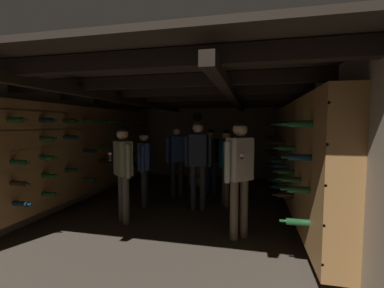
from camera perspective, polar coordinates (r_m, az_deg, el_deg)
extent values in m
plane|color=#473D33|center=(5.49, -2.00, -13.56)|extent=(8.40, 8.40, 0.00)
cube|color=gray|center=(8.40, 3.68, 0.84)|extent=(4.72, 0.06, 2.35)
cube|color=gray|center=(6.27, -23.09, -0.69)|extent=(0.06, 6.40, 2.35)
cube|color=gray|center=(5.16, 23.82, -1.71)|extent=(0.06, 6.40, 2.35)
cube|color=black|center=(5.27, -2.07, 11.91)|extent=(4.72, 6.52, 0.06)
cube|color=black|center=(2.68, -18.50, 16.49)|extent=(4.60, 0.14, 0.16)
cube|color=black|center=(3.67, -9.09, 13.29)|extent=(4.60, 0.14, 0.16)
cube|color=black|center=(4.72, -3.87, 11.32)|extent=(4.60, 0.14, 0.16)
cube|color=black|center=(5.79, -0.61, 10.02)|extent=(4.60, 0.14, 0.16)
cube|color=black|center=(6.88, 1.61, 9.12)|extent=(4.60, 0.14, 0.16)
cube|color=black|center=(7.98, 3.22, 8.45)|extent=(4.60, 0.14, 0.16)
cube|color=black|center=(5.60, -12.48, 8.99)|extent=(0.12, 6.40, 0.12)
cube|color=black|center=(5.07, 9.45, 9.53)|extent=(0.12, 6.40, 0.12)
cylinder|color=white|center=(8.41, 1.24, 5.94)|extent=(0.27, 0.02, 0.27)
cylinder|color=#2D2314|center=(8.39, 1.23, 5.95)|extent=(0.30, 0.01, 0.30)
cube|color=black|center=(8.39, 1.22, 5.95)|extent=(0.08, 0.01, 0.08)
cube|color=black|center=(8.39, 1.22, 5.95)|extent=(0.14, 0.01, 0.07)
cube|color=olive|center=(6.28, -20.87, -0.84)|extent=(0.32, 5.50, 1.80)
cylinder|color=#0F2838|center=(4.56, -33.56, -10.81)|extent=(0.28, 0.07, 0.07)
cylinder|color=#0F2838|center=(4.44, -31.97, -11.15)|extent=(0.07, 0.03, 0.03)
cylinder|color=#194723|center=(4.93, -29.00, -9.54)|extent=(0.28, 0.07, 0.07)
cylinder|color=#194723|center=(4.81, -27.43, -9.80)|extent=(0.07, 0.03, 0.03)
cylinder|color=#194723|center=(5.77, -21.60, -7.32)|extent=(0.28, 0.07, 0.07)
cylinder|color=#194723|center=(5.68, -20.13, -7.47)|extent=(0.07, 0.03, 0.03)
cylinder|color=#0F2838|center=(6.69, -16.21, -5.61)|extent=(0.28, 0.07, 0.07)
cylinder|color=#0F2838|center=(6.61, -14.88, -5.70)|extent=(0.07, 0.03, 0.03)
cylinder|color=black|center=(7.16, -14.11, -4.93)|extent=(0.28, 0.07, 0.07)
cylinder|color=black|center=(7.08, -12.84, -5.00)|extent=(0.07, 0.03, 0.03)
cylinder|color=#143819|center=(7.66, -12.18, -4.29)|extent=(0.28, 0.07, 0.07)
cylinder|color=#143819|center=(7.59, -10.98, -4.35)|extent=(0.07, 0.03, 0.03)
cylinder|color=#143819|center=(8.16, -10.53, -3.75)|extent=(0.28, 0.07, 0.07)
cylinder|color=#143819|center=(8.09, -9.40, -3.80)|extent=(0.07, 0.03, 0.03)
cylinder|color=black|center=(4.48, -33.92, -7.15)|extent=(0.28, 0.07, 0.07)
cylinder|color=black|center=(4.36, -32.33, -7.40)|extent=(0.07, 0.03, 0.03)
cylinder|color=#194723|center=(4.88, -29.00, -6.07)|extent=(0.28, 0.07, 0.07)
cylinder|color=#194723|center=(4.77, -27.43, -6.25)|extent=(0.07, 0.03, 0.03)
cylinder|color=#143819|center=(5.29, -25.08, -5.17)|extent=(0.28, 0.07, 0.07)
cylinder|color=#143819|center=(5.18, -23.55, -5.31)|extent=(0.07, 0.03, 0.03)
cylinder|color=black|center=(6.17, -18.84, -3.69)|extent=(0.28, 0.07, 0.07)
cylinder|color=black|center=(6.08, -17.44, -3.77)|extent=(0.07, 0.03, 0.03)
cylinder|color=black|center=(7.13, -14.12, -2.53)|extent=(0.28, 0.07, 0.07)
cylinder|color=black|center=(7.05, -12.86, -2.59)|extent=(0.07, 0.03, 0.03)
cylinder|color=#194723|center=(7.62, -12.24, -2.07)|extent=(0.28, 0.07, 0.07)
cylinder|color=#194723|center=(7.54, -11.03, -2.11)|extent=(0.07, 0.03, 0.03)
cylinder|color=#194723|center=(4.45, -33.89, -3.32)|extent=(0.28, 0.07, 0.07)
cylinder|color=#194723|center=(4.32, -32.30, -3.45)|extent=(0.07, 0.03, 0.03)
cylinder|color=#194723|center=(4.82, -29.30, -2.60)|extent=(0.28, 0.07, 0.07)
cylinder|color=#194723|center=(4.71, -27.72, -2.70)|extent=(0.07, 0.03, 0.03)
cylinder|color=#0F2838|center=(5.69, -21.77, -1.38)|extent=(0.28, 0.07, 0.07)
cylinder|color=#0F2838|center=(5.59, -20.29, -1.43)|extent=(0.07, 0.03, 0.03)
cylinder|color=#194723|center=(6.13, -18.91, -0.91)|extent=(0.28, 0.07, 0.07)
cylinder|color=#194723|center=(6.04, -17.50, -0.95)|extent=(0.07, 0.03, 0.03)
cylinder|color=#0F2838|center=(6.61, -16.37, -0.49)|extent=(0.28, 0.07, 0.07)
cylinder|color=#0F2838|center=(6.52, -15.03, -0.52)|extent=(0.07, 0.03, 0.03)
cylinder|color=#194723|center=(7.58, -12.30, 0.18)|extent=(0.28, 0.07, 0.07)
cylinder|color=#194723|center=(7.51, -11.10, 0.16)|extent=(0.07, 0.03, 0.03)
cylinder|color=#194723|center=(4.81, -29.29, 0.98)|extent=(0.28, 0.07, 0.07)
cylinder|color=#194723|center=(4.69, -27.71, 0.96)|extent=(0.07, 0.03, 0.03)
cylinder|color=#0F2838|center=(5.22, -25.33, 1.33)|extent=(0.28, 0.07, 0.07)
cylinder|color=#0F2838|center=(5.11, -23.79, 1.33)|extent=(0.07, 0.03, 0.03)
cylinder|color=#194723|center=(7.09, -14.19, 2.29)|extent=(0.28, 0.07, 0.07)
cylinder|color=#194723|center=(7.01, -12.92, 2.30)|extent=(0.07, 0.03, 0.03)
cylinder|color=#194723|center=(7.58, -12.29, 2.45)|extent=(0.28, 0.07, 0.07)
cylinder|color=#194723|center=(7.51, -11.08, 2.45)|extent=(0.07, 0.03, 0.03)
cylinder|color=black|center=(8.07, -10.64, 2.58)|extent=(0.28, 0.07, 0.07)
cylinder|color=black|center=(8.01, -9.50, 2.58)|extent=(0.07, 0.03, 0.03)
cylinder|color=#194723|center=(4.40, -34.40, 4.42)|extent=(0.28, 0.07, 0.07)
cylinder|color=#194723|center=(4.28, -32.81, 4.52)|extent=(0.07, 0.03, 0.03)
cylinder|color=#0F2838|center=(4.81, -29.42, 4.55)|extent=(0.28, 0.07, 0.07)
cylinder|color=#0F2838|center=(4.69, -27.84, 4.63)|extent=(0.07, 0.03, 0.03)
cylinder|color=#143819|center=(5.22, -25.36, 4.63)|extent=(0.28, 0.07, 0.07)
cylinder|color=#143819|center=(5.12, -23.82, 4.69)|extent=(0.07, 0.03, 0.03)
cylinder|color=#194723|center=(5.67, -21.91, 4.68)|extent=(0.28, 0.07, 0.07)
cylinder|color=#194723|center=(5.57, -20.42, 4.73)|extent=(0.07, 0.03, 0.03)
cylinder|color=#194723|center=(6.12, -19.01, 4.70)|extent=(0.28, 0.07, 0.07)
cylinder|color=#194723|center=(6.02, -17.60, 4.74)|extent=(0.07, 0.03, 0.03)
cylinder|color=#143819|center=(6.59, -16.45, 4.72)|extent=(0.28, 0.07, 0.07)
cylinder|color=#143819|center=(6.51, -15.10, 4.75)|extent=(0.07, 0.03, 0.03)
cylinder|color=black|center=(7.07, -14.27, 4.72)|extent=(0.28, 0.07, 0.07)
cylinder|color=black|center=(7.00, -12.99, 4.75)|extent=(0.07, 0.03, 0.03)
cylinder|color=#194723|center=(7.58, -12.33, 4.72)|extent=(0.28, 0.07, 0.07)
cylinder|color=#194723|center=(7.50, -11.11, 4.74)|extent=(0.07, 0.03, 0.03)
cylinder|color=#194723|center=(8.06, -10.72, 4.71)|extent=(0.28, 0.07, 0.07)
cylinder|color=#194723|center=(7.99, -9.56, 4.73)|extent=(0.07, 0.03, 0.03)
cube|color=olive|center=(6.31, -19.55, -7.68)|extent=(0.02, 5.50, 0.02)
cube|color=olive|center=(6.25, -19.62, -4.99)|extent=(0.02, 5.50, 0.02)
cube|color=olive|center=(6.21, -19.69, -2.25)|extent=(0.02, 5.50, 0.02)
cube|color=olive|center=(6.19, -19.76, 0.51)|extent=(0.02, 5.50, 0.02)
cube|color=olive|center=(6.18, -19.83, 3.28)|extent=(0.02, 5.50, 0.02)
cube|color=olive|center=(6.18, -19.90, 6.06)|extent=(0.02, 5.50, 0.02)
cube|color=olive|center=(5.28, 21.48, -1.79)|extent=(0.32, 5.50, 1.80)
cylinder|color=#194723|center=(3.22, 22.44, -15.53)|extent=(0.28, 0.07, 0.07)
cylinder|color=#194723|center=(3.19, 19.22, -15.59)|extent=(0.07, 0.03, 0.03)
cylinder|color=black|center=(4.28, 19.95, -10.50)|extent=(0.28, 0.07, 0.07)
cylinder|color=black|center=(4.26, 17.57, -10.50)|extent=(0.07, 0.03, 0.03)
cylinder|color=#0F2838|center=(4.78, 19.19, -8.91)|extent=(0.28, 0.07, 0.07)
cylinder|color=#0F2838|center=(4.76, 17.07, -8.90)|extent=(0.07, 0.03, 0.03)
cylinder|color=#194723|center=(5.33, 18.53, -7.54)|extent=(0.28, 0.07, 0.07)
cylinder|color=#194723|center=(5.31, 16.64, -7.53)|extent=(0.07, 0.03, 0.03)
cylinder|color=black|center=(6.40, 17.59, -5.54)|extent=(0.28, 0.07, 0.07)
cylinder|color=black|center=(6.39, 16.02, -5.53)|extent=(0.07, 0.03, 0.03)
cylinder|color=black|center=(6.95, 17.23, -4.77)|extent=(0.28, 0.07, 0.07)
cylinder|color=black|center=(6.93, 15.78, -4.76)|extent=(0.07, 0.03, 0.03)
cylinder|color=#0F2838|center=(7.48, 16.92, -4.13)|extent=(0.28, 0.07, 0.07)
cylinder|color=#0F2838|center=(7.47, 15.58, -4.11)|extent=(0.07, 0.03, 0.03)
cylinder|color=#194723|center=(3.13, 22.59, -9.22)|extent=(0.28, 0.07, 0.07)
cylinder|color=#194723|center=(3.10, 19.36, -9.24)|extent=(0.07, 0.03, 0.03)
cylinder|color=#143819|center=(3.65, 21.16, -7.25)|extent=(0.28, 0.07, 0.07)
cylinder|color=#143819|center=(3.63, 18.41, -7.24)|extent=(0.07, 0.03, 0.03)
cylinder|color=#143819|center=(4.19, 20.10, -5.77)|extent=(0.28, 0.07, 0.07)
cylinder|color=#143819|center=(4.17, 17.70, -5.75)|extent=(0.07, 0.03, 0.03)
cylinder|color=#0F2838|center=(4.72, 19.29, -4.63)|extent=(0.28, 0.07, 0.07)
cylinder|color=#0F2838|center=(4.70, 17.16, -4.61)|extent=(0.07, 0.03, 0.03)
cylinder|color=#194723|center=(5.28, 18.62, -3.69)|extent=(0.28, 0.07, 0.07)
cylinder|color=#194723|center=(5.26, 16.72, -3.67)|extent=(0.07, 0.03, 0.03)
cylinder|color=black|center=(5.82, 18.09, -2.94)|extent=(0.28, 0.07, 0.07)
cylinder|color=black|center=(5.81, 16.36, -2.91)|extent=(0.07, 0.03, 0.03)
cylinder|color=#194723|center=(6.90, 17.29, -1.82)|extent=(0.28, 0.07, 0.07)
cylinder|color=#194723|center=(6.89, 15.84, -1.80)|extent=(0.07, 0.03, 0.03)
cylinder|color=black|center=(7.44, 16.98, -1.38)|extent=(0.28, 0.07, 0.07)
cylinder|color=black|center=(7.43, 15.64, -1.36)|extent=(0.07, 0.03, 0.03)
cylinder|color=#0F2838|center=(3.05, 22.85, -2.70)|extent=(0.28, 0.07, 0.07)
cylinder|color=#0F2838|center=(3.02, 19.57, -2.67)|extent=(0.07, 0.03, 0.03)
cylinder|color=#194723|center=(4.14, 20.23, -0.86)|extent=(0.28, 0.07, 0.07)
cylinder|color=#194723|center=(4.12, 17.82, -0.82)|extent=(0.07, 0.03, 0.03)
cylinder|color=black|center=(5.23, 18.73, 0.21)|extent=(0.28, 0.07, 0.07)
cylinder|color=black|center=(5.21, 16.81, 0.24)|extent=(0.07, 0.03, 0.03)
cylinder|color=black|center=(5.78, 18.18, 0.59)|extent=(0.28, 0.07, 0.07)
cylinder|color=black|center=(5.76, 16.45, 0.62)|extent=(0.07, 0.03, 0.03)
cylinder|color=#143819|center=(6.32, 17.74, 0.90)|extent=(0.28, 0.07, 0.07)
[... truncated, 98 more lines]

